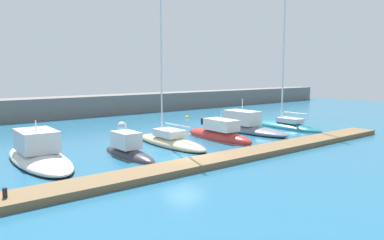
{
  "coord_description": "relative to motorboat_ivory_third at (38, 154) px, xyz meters",
  "views": [
    {
      "loc": [
        -14.8,
        -19.14,
        5.77
      ],
      "look_at": [
        3.13,
        3.01,
        2.11
      ],
      "focal_mm": 35.14,
      "sensor_mm": 36.0,
      "label": 1
    }
  ],
  "objects": [
    {
      "name": "mooring_buoy_yellow",
      "position": [
        21.93,
        12.24,
        -0.48
      ],
      "size": [
        0.54,
        0.54,
        0.54
      ],
      "primitive_type": "sphere",
      "color": "yellow",
      "rests_on": "ground_plane"
    },
    {
      "name": "motorboat_red_sixth",
      "position": [
        14.58,
        -1.42,
        -0.04
      ],
      "size": [
        2.24,
        7.9,
        2.86
      ],
      "rotation": [
        0.0,
        0.0,
        1.54
      ],
      "color": "#B72D28",
      "rests_on": "ground_plane"
    },
    {
      "name": "breakwater_seawall",
      "position": [
        7.57,
        22.83,
        0.82
      ],
      "size": [
        108.0,
        3.91,
        2.59
      ],
      "primitive_type": "cube",
      "color": "slate",
      "rests_on": "ground_plane"
    },
    {
      "name": "dock_bollard",
      "position": [
        -3.66,
        -7.5,
        0.12
      ],
      "size": [
        0.2,
        0.2,
        0.44
      ],
      "primitive_type": "cylinder",
      "color": "black",
      "rests_on": "dock_pier"
    },
    {
      "name": "ground_plane",
      "position": [
        7.57,
        -5.58,
        -0.48
      ],
      "size": [
        120.0,
        120.0,
        0.0
      ],
      "primitive_type": "plane",
      "color": "#236084"
    },
    {
      "name": "motorboat_ivory_third",
      "position": [
        0.0,
        0.0,
        0.0
      ],
      "size": [
        3.55,
        10.25,
        2.97
      ],
      "rotation": [
        0.0,
        0.0,
        1.52
      ],
      "color": "silver",
      "rests_on": "ground_plane"
    },
    {
      "name": "dock_pier",
      "position": [
        7.57,
        -7.5,
        -0.29
      ],
      "size": [
        40.4,
        2.21,
        0.38
      ],
      "primitive_type": "cube",
      "color": "brown",
      "rests_on": "ground_plane"
    },
    {
      "name": "mooring_buoy_white",
      "position": [
        12.09,
        11.17,
        -0.48
      ],
      "size": [
        0.88,
        0.88,
        0.88
      ],
      "primitive_type": "sphere",
      "color": "white",
      "rests_on": "ground_plane"
    },
    {
      "name": "motorboat_charcoal_fourth",
      "position": [
        5.29,
        -2.29,
        -0.14
      ],
      "size": [
        1.67,
        6.21,
        2.72
      ],
      "rotation": [
        0.0,
        0.0,
        1.57
      ],
      "color": "#2D2D33",
      "rests_on": "ground_plane"
    },
    {
      "name": "motorboat_slate_seventh",
      "position": [
        19.45,
        -0.02,
        0.1
      ],
      "size": [
        2.83,
        9.54,
        3.38
      ],
      "rotation": [
        0.0,
        0.0,
        1.56
      ],
      "color": "slate",
      "rests_on": "ground_plane"
    },
    {
      "name": "sailboat_sand_fifth",
      "position": [
        9.84,
        -0.89,
        -0.15
      ],
      "size": [
        2.39,
        8.53,
        15.92
      ],
      "rotation": [
        0.0,
        0.0,
        1.56
      ],
      "color": "beige",
      "rests_on": "ground_plane"
    },
    {
      "name": "sailboat_teal_eighth",
      "position": [
        24.59,
        -0.82,
        -0.23
      ],
      "size": [
        3.06,
        9.01,
        16.13
      ],
      "rotation": [
        0.0,
        0.0,
        1.52
      ],
      "color": "#19707F",
      "rests_on": "ground_plane"
    }
  ]
}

